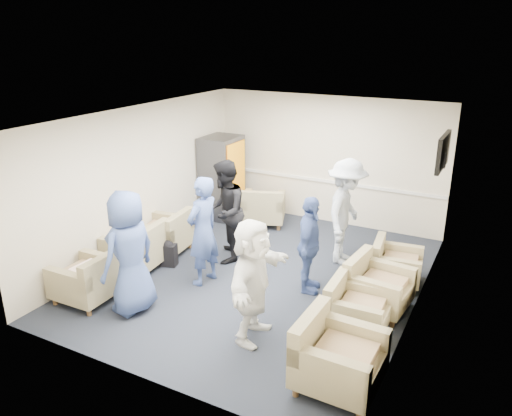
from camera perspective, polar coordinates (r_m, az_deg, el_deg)
The scene contains 25 objects.
floor at distance 8.54m, azimuth 0.58°, elevation -7.77°, with size 6.00×6.00×0.00m, color black.
ceiling at distance 7.68m, azimuth 0.65°, elevation 10.41°, with size 6.00×6.00×0.00m, color white.
back_wall at distance 10.66m, azimuth 8.05°, elevation 5.43°, with size 5.00×0.02×2.70m, color beige.
front_wall at distance 5.72m, azimuth -13.43°, elevation -7.79°, with size 5.00×0.02×2.70m, color beige.
left_wall at distance 9.36m, azimuth -13.14°, elevation 3.12°, with size 0.02×6.00×2.70m, color beige.
right_wall at distance 7.28m, azimuth 18.39°, elevation -2.17°, with size 0.02×6.00×2.70m, color beige.
chair_rail at distance 10.76m, azimuth 7.90°, elevation 3.08°, with size 4.98×0.04×0.06m, color white.
tv at distance 8.81m, azimuth 20.60°, elevation 6.03°, with size 0.10×1.00×0.58m.
armchair_left_near at distance 8.08m, azimuth -18.47°, elevation -7.87°, with size 0.86×0.86×0.68m.
armchair_left_mid at distance 8.90m, azimuth -13.24°, elevation -4.62°, with size 0.96×0.96×0.71m.
armchair_left_far at distance 9.40m, azimuth -10.28°, elevation -3.11°, with size 0.96×0.96×0.70m.
armchair_right_near at distance 6.06m, azimuth 8.96°, elevation -16.65°, with size 0.94×0.94×0.74m.
armchair_right_midnear at distance 7.10m, azimuth 11.16°, elevation -11.39°, with size 0.81×0.81×0.63m.
armchair_right_midfar at distance 7.68m, azimuth 13.47°, elevation -8.82°, with size 0.93×0.93×0.68m.
armchair_right_far at distance 8.52m, azimuth 15.46°, elevation -6.31°, with size 0.85×0.85×0.61m.
armchair_corner at distance 10.61m, azimuth 0.82°, elevation -0.09°, with size 1.13×1.13×0.70m.
vending_machine at distance 10.95m, azimuth -3.89°, elevation 3.53°, with size 0.73×0.85×1.80m.
backpack at distance 8.93m, azimuth -9.97°, elevation -5.04°, with size 0.32×0.27×0.48m.
pillow at distance 8.01m, azimuth -18.66°, elevation -6.73°, with size 0.45×0.34×0.13m, color white.
person_front_left at distance 7.40m, azimuth -14.28°, elevation -4.97°, with size 0.90×0.59×1.85m, color #3B518F.
person_mid_left at distance 8.03m, azimuth -6.09°, elevation -2.64°, with size 0.66×0.43×1.81m, color #3B518F.
person_back_left at distance 8.80m, azimuth -3.58°, elevation -0.41°, with size 0.89×0.70×1.84m, color black.
person_back_right at distance 8.82m, azimuth 10.22°, elevation -0.46°, with size 1.22×0.70×1.89m, color white.
person_mid_right at distance 7.80m, azimuth 6.10°, elevation -4.24°, with size 0.92×0.38×1.57m, color #3B518F.
person_front_right at distance 6.57m, azimuth -0.37°, elevation -8.30°, with size 1.58×0.50×1.70m, color white.
Camera 1 is at (3.46, -6.74, 3.93)m, focal length 35.00 mm.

